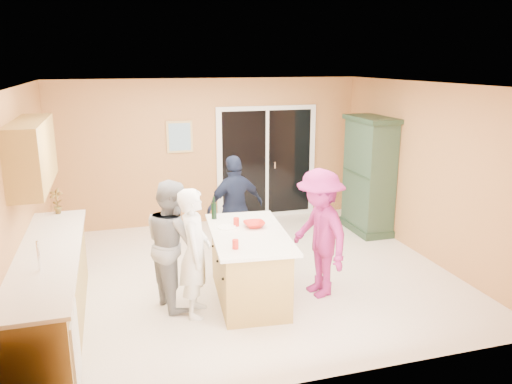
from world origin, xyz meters
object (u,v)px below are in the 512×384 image
object	(u,v)px
green_hutch	(369,176)
woman_navy	(235,207)
kitchen_island	(249,267)
woman_white	(195,253)
woman_magenta	(319,233)
woman_grey	(173,244)

from	to	relation	value
green_hutch	woman_navy	size ratio (longest dim) A/B	1.28
kitchen_island	woman_white	xyz separation A→B (m)	(-0.70, -0.22, 0.35)
kitchen_island	green_hutch	bearing A→B (deg)	40.82
green_hutch	woman_magenta	size ratio (longest dim) A/B	1.22
woman_navy	woman_magenta	world-z (taller)	woman_magenta
woman_grey	woman_navy	distance (m)	1.67
woman_magenta	woman_white	bearing A→B (deg)	-95.60
green_hutch	woman_grey	bearing A→B (deg)	-153.27
woman_grey	woman_magenta	size ratio (longest dim) A/B	0.96
kitchen_island	green_hutch	distance (m)	3.33
woman_grey	woman_magenta	bearing A→B (deg)	-112.42
kitchen_island	woman_white	distance (m)	0.81
woman_white	woman_grey	size ratio (longest dim) A/B	0.98
kitchen_island	woman_grey	world-z (taller)	woman_grey
woman_white	woman_grey	xyz separation A→B (m)	(-0.21, 0.32, 0.02)
kitchen_island	woman_magenta	distance (m)	0.98
kitchen_island	woman_navy	distance (m)	1.44
kitchen_island	woman_navy	bearing A→B (deg)	88.00
woman_navy	kitchen_island	bearing A→B (deg)	68.96
woman_navy	woman_magenta	bearing A→B (deg)	101.22
green_hutch	woman_navy	bearing A→B (deg)	-168.00
woman_white	woman_magenta	bearing A→B (deg)	-73.17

